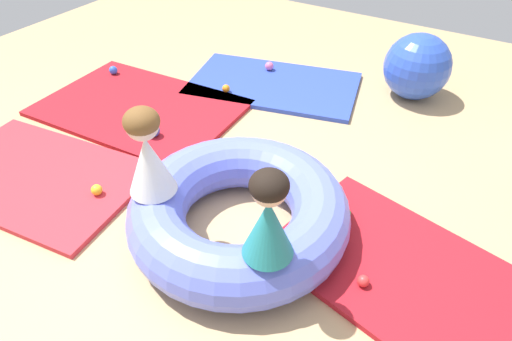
# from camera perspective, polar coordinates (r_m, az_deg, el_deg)

# --- Properties ---
(ground_plane) EXTENTS (8.00, 8.00, 0.00)m
(ground_plane) POSITION_cam_1_polar(r_m,az_deg,el_deg) (2.95, -3.33, -5.68)
(ground_plane) COLOR tan
(gym_mat_center_rear) EXTENTS (1.93, 1.31, 0.04)m
(gym_mat_center_rear) POSITION_cam_1_polar(r_m,az_deg,el_deg) (2.71, 21.41, -13.93)
(gym_mat_center_rear) COLOR #B21923
(gym_mat_center_rear) RESTS_ON ground
(gym_mat_near_left) EXTENTS (1.75, 1.28, 0.04)m
(gym_mat_near_left) POSITION_cam_1_polar(r_m,az_deg,el_deg) (4.38, 2.24, 10.93)
(gym_mat_near_left) COLOR #2D47B7
(gym_mat_near_left) RESTS_ON ground
(gym_mat_far_left) EXTENTS (1.77, 1.24, 0.04)m
(gym_mat_far_left) POSITION_cam_1_polar(r_m,az_deg,el_deg) (4.13, -14.65, 7.78)
(gym_mat_far_left) COLOR #B21923
(gym_mat_far_left) RESTS_ON ground
(gym_mat_near_right) EXTENTS (1.60, 1.12, 0.04)m
(gym_mat_near_right) POSITION_cam_1_polar(r_m,az_deg,el_deg) (3.57, -26.18, -0.76)
(gym_mat_near_right) COLOR red
(gym_mat_near_right) RESTS_ON ground
(inflatable_cushion) EXTENTS (1.35, 1.35, 0.35)m
(inflatable_cushion) POSITION_cam_1_polar(r_m,az_deg,el_deg) (2.72, -2.20, -5.31)
(inflatable_cushion) COLOR #6070E5
(inflatable_cushion) RESTS_ON ground
(child_in_white) EXTENTS (0.39, 0.39, 0.54)m
(child_in_white) POSITION_cam_1_polar(r_m,az_deg,el_deg) (2.51, -13.75, 2.25)
(child_in_white) COLOR white
(child_in_white) RESTS_ON inflatable_cushion
(child_in_teal) EXTENTS (0.37, 0.37, 0.51)m
(child_in_teal) POSITION_cam_1_polar(r_m,az_deg,el_deg) (2.09, 1.61, -5.86)
(child_in_teal) COLOR teal
(child_in_teal) RESTS_ON inflatable_cushion
(play_ball_blue) EXTENTS (0.08, 0.08, 0.08)m
(play_ball_blue) POSITION_cam_1_polar(r_m,az_deg,el_deg) (4.73, -17.80, 12.13)
(play_ball_blue) COLOR blue
(play_ball_blue) RESTS_ON gym_mat_far_left
(play_ball_green) EXTENTS (0.07, 0.07, 0.07)m
(play_ball_green) POSITION_cam_1_polar(r_m,az_deg,el_deg) (2.91, 11.34, -5.36)
(play_ball_green) COLOR green
(play_ball_green) RESTS_ON gym_mat_center_rear
(play_ball_yellow) EXTENTS (0.08, 0.08, 0.08)m
(play_ball_yellow) POSITION_cam_1_polar(r_m,az_deg,el_deg) (3.20, -19.71, -2.34)
(play_ball_yellow) COLOR yellow
(play_ball_yellow) RESTS_ON gym_mat_near_right
(play_ball_orange) EXTENTS (0.07, 0.07, 0.07)m
(play_ball_orange) POSITION_cam_1_polar(r_m,az_deg,el_deg) (4.20, -3.86, 10.43)
(play_ball_orange) COLOR orange
(play_ball_orange) RESTS_ON gym_mat_near_left
(play_ball_red) EXTENTS (0.07, 0.07, 0.07)m
(play_ball_red) POSITION_cam_1_polar(r_m,az_deg,el_deg) (2.57, 13.56, -13.58)
(play_ball_red) COLOR red
(play_ball_red) RESTS_ON gym_mat_center_rear
(play_ball_pink) EXTENTS (0.09, 0.09, 0.09)m
(play_ball_pink) POSITION_cam_1_polar(r_m,az_deg,el_deg) (4.59, 1.72, 13.22)
(play_ball_pink) COLOR pink
(play_ball_pink) RESTS_ON gym_mat_near_left
(play_ball_blue_second) EXTENTS (0.11, 0.11, 0.11)m
(play_ball_blue_second) POSITION_cam_1_polar(r_m,az_deg,el_deg) (3.65, -13.04, 5.04)
(play_ball_blue_second) COLOR blue
(play_ball_blue_second) RESTS_ON gym_mat_far_left
(exercise_ball_large) EXTENTS (0.59, 0.59, 0.59)m
(exercise_ball_large) POSITION_cam_1_polar(r_m,az_deg,el_deg) (4.34, 19.92, 12.39)
(exercise_ball_large) COLOR blue
(exercise_ball_large) RESTS_ON ground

